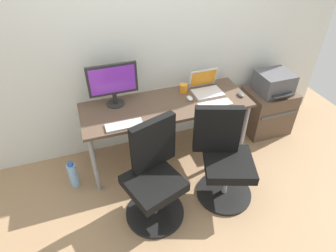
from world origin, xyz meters
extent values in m
plane|color=#9E7A56|center=(0.00, 0.00, 0.00)|extent=(5.28, 5.28, 0.00)
cube|color=silver|center=(0.00, 0.38, 1.30)|extent=(4.40, 0.04, 2.60)
cube|color=brown|center=(0.00, 0.00, 0.69)|extent=(1.71, 0.61, 0.03)
cylinder|color=gray|center=(-0.81, -0.25, 0.34)|extent=(0.04, 0.04, 0.67)
cylinder|color=gray|center=(0.81, -0.25, 0.34)|extent=(0.04, 0.04, 0.67)
cylinder|color=gray|center=(-0.81, 0.25, 0.34)|extent=(0.04, 0.04, 0.67)
cylinder|color=gray|center=(0.81, 0.25, 0.34)|extent=(0.04, 0.04, 0.67)
cylinder|color=black|center=(-0.36, -0.72, 0.01)|extent=(0.54, 0.54, 0.03)
cylinder|color=gray|center=(-0.36, -0.72, 0.20)|extent=(0.05, 0.05, 0.34)
cube|color=black|center=(-0.36, -0.72, 0.41)|extent=(0.56, 0.56, 0.09)
cube|color=black|center=(-0.30, -0.54, 0.70)|extent=(0.42, 0.20, 0.48)
cylinder|color=black|center=(0.36, -0.72, 0.01)|extent=(0.54, 0.54, 0.03)
cylinder|color=gray|center=(0.36, -0.72, 0.20)|extent=(0.05, 0.05, 0.34)
cube|color=black|center=(0.36, -0.72, 0.41)|extent=(0.56, 0.56, 0.09)
cube|color=black|center=(0.30, -0.54, 0.70)|extent=(0.42, 0.21, 0.48)
cube|color=brown|center=(1.34, 0.07, 0.28)|extent=(0.54, 0.44, 0.55)
cube|color=#4C4C4C|center=(1.34, -0.15, 0.36)|extent=(0.49, 0.01, 0.04)
cube|color=#515156|center=(1.34, 0.07, 0.67)|extent=(0.38, 0.34, 0.24)
cube|color=#262626|center=(1.34, -0.13, 0.61)|extent=(0.27, 0.06, 0.01)
cylinder|color=#8CBFF2|center=(-1.03, -0.12, 0.14)|extent=(0.09, 0.09, 0.28)
cylinder|color=#2D59B2|center=(-1.03, -0.12, 0.30)|extent=(0.06, 0.06, 0.03)
cylinder|color=#262626|center=(-0.49, 0.16, 0.71)|extent=(0.18, 0.18, 0.01)
cylinder|color=#262626|center=(-0.49, 0.16, 0.77)|extent=(0.04, 0.04, 0.11)
cube|color=#262626|center=(-0.49, 0.16, 0.98)|extent=(0.48, 0.03, 0.31)
cube|color=purple|center=(-0.49, 0.15, 0.98)|extent=(0.43, 0.00, 0.26)
cube|color=silver|center=(0.48, 0.05, 0.71)|extent=(0.31, 0.22, 0.02)
cube|color=silver|center=(0.48, 0.18, 0.82)|extent=(0.31, 0.06, 0.21)
cube|color=orange|center=(0.48, 0.17, 0.82)|extent=(0.28, 0.04, 0.18)
cube|color=#B7B7B7|center=(-0.48, -0.22, 0.71)|extent=(0.34, 0.12, 0.02)
cube|color=silver|center=(0.46, -0.18, 0.71)|extent=(0.34, 0.12, 0.02)
ellipsoid|color=#515156|center=(0.79, -0.11, 0.72)|extent=(0.06, 0.10, 0.03)
ellipsoid|color=silver|center=(0.25, 0.00, 0.72)|extent=(0.06, 0.10, 0.03)
cylinder|color=orange|center=(0.25, 0.16, 0.75)|extent=(0.08, 0.08, 0.09)
cylinder|color=slate|center=(0.60, 0.24, 0.75)|extent=(0.07, 0.07, 0.10)
camera|label=1|loc=(-0.77, -2.30, 2.28)|focal=30.57mm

